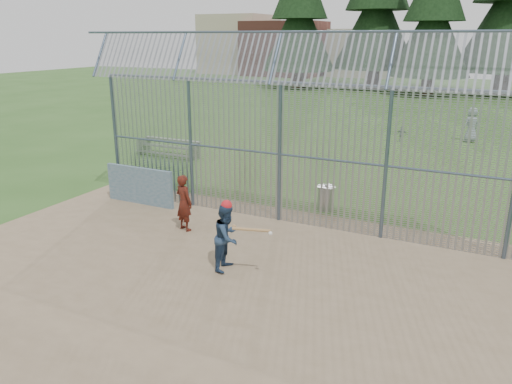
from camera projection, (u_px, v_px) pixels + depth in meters
The scene contains 12 objects.
ground at pixel (218, 267), 11.72m from camera, with size 120.00×120.00×0.00m, color #2D511E.
dirt_infield at pixel (207, 276), 11.29m from camera, with size 14.00×10.00×0.02m, color #756047.
dugout_wall at pixel (140, 186), 15.96m from camera, with size 2.50×0.12×1.20m, color #38566B.
batter at pixel (227, 237), 11.42m from camera, with size 0.76×0.59×1.57m, color navy.
onlooker at pixel (184, 203), 13.73m from camera, with size 0.58×0.38×1.58m, color maroon.
bg_kid_standing at pixel (471, 125), 25.32m from camera, with size 0.86×0.56×1.75m, color slate.
bg_kid_seated at pixel (402, 134), 25.35m from camera, with size 0.48×0.20×0.82m, color slate.
batting_gear at pixel (233, 211), 11.11m from camera, with size 1.33×0.42×0.58m.
trash_can at pixel (326, 198), 15.56m from camera, with size 0.56×0.56×0.82m.
bleacher at pixel (168, 148), 22.36m from camera, with size 3.00×0.95×0.72m.
backstop_fence at pixel (341, 148), 13.18m from camera, with size 20.09×0.81×5.30m.
distant_buildings at pixel (281, 48), 68.74m from camera, with size 26.50×10.50×8.00m.
Camera 1 is at (5.53, -9.14, 5.21)m, focal length 35.00 mm.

